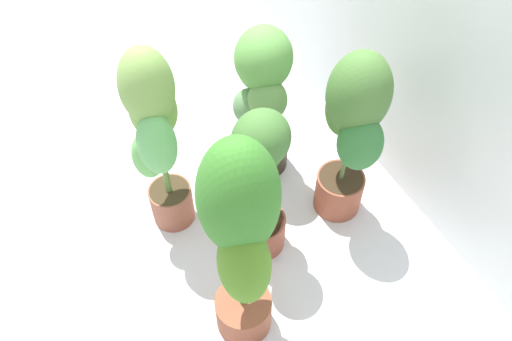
% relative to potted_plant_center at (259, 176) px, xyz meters
% --- Properties ---
extents(ground_plane, '(8.00, 8.00, 0.00)m').
position_rel_potted_plant_center_xyz_m(ground_plane, '(-0.01, -0.15, -0.41)').
color(ground_plane, silver).
rests_on(ground_plane, ground).
extents(potted_plant_center, '(0.33, 0.29, 0.73)m').
position_rel_potted_plant_center_xyz_m(potted_plant_center, '(0.00, 0.00, 0.00)').
color(potted_plant_center, '#964C39').
rests_on(potted_plant_center, ground).
extents(potted_plant_back_center, '(0.38, 0.27, 0.82)m').
position_rel_potted_plant_center_xyz_m(potted_plant_back_center, '(0.00, 0.39, 0.08)').
color(potted_plant_back_center, '#994D36').
rests_on(potted_plant_back_center, ground).
extents(potted_plant_front_left, '(0.33, 0.27, 0.89)m').
position_rel_potted_plant_center_xyz_m(potted_plant_front_left, '(-0.26, -0.29, 0.11)').
color(potted_plant_front_left, '#95543E').
rests_on(potted_plant_front_left, ground).
extents(potted_plant_back_left, '(0.40, 0.33, 0.75)m').
position_rel_potted_plant_center_xyz_m(potted_plant_back_left, '(-0.37, 0.20, 0.00)').
color(potted_plant_back_left, '#2C2618').
rests_on(potted_plant_back_left, ground).
extents(potted_plant_front_right, '(0.33, 0.31, 0.99)m').
position_rel_potted_plant_center_xyz_m(potted_plant_front_right, '(0.31, -0.22, 0.19)').
color(potted_plant_front_right, brown).
rests_on(potted_plant_front_right, ground).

